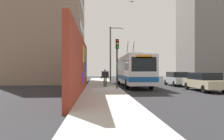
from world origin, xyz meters
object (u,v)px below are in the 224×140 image
parked_car_champagne (204,81)px  parked_car_silver (177,78)px  street_lamp (112,51)px  pedestrian_midblock (105,76)px  city_bus (133,70)px  traffic_light (117,55)px

parked_car_champagne → parked_car_silver: 6.19m
parked_car_champagne → street_lamp: bearing=39.6°
pedestrian_midblock → parked_car_silver: bearing=-70.1°
parked_car_champagne → city_bus: bearing=42.5°
pedestrian_midblock → street_lamp: size_ratio=0.25×
parked_car_champagne → street_lamp: size_ratio=0.70×
street_lamp → traffic_light: bearing=179.3°
parked_car_silver → street_lamp: bearing=70.3°
city_bus → street_lamp: size_ratio=1.66×
traffic_light → parked_car_silver: bearing=-54.8°
parked_car_silver → street_lamp: size_ratio=0.63×
traffic_light → street_lamp: (7.79, -0.09, 1.06)m
city_bus → parked_car_champagne: city_bus is taller
pedestrian_midblock → street_lamp: bearing=-10.7°
traffic_light → pedestrian_midblock: bearing=24.1°
city_bus → street_lamp: bearing=33.5°
parked_car_silver → street_lamp: 8.39m
traffic_light → street_lamp: street_lamp is taller
city_bus → pedestrian_midblock: bearing=128.7°
street_lamp → pedestrian_midblock: bearing=169.3°
parked_car_champagne → pedestrian_midblock: 8.91m
parked_car_silver → street_lamp: (2.60, 7.26, 3.29)m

